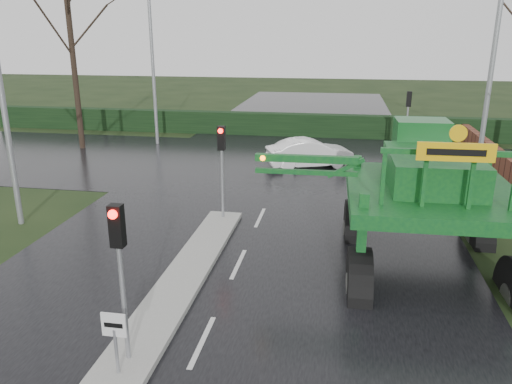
% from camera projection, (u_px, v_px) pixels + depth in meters
% --- Properties ---
extents(ground, '(140.00, 140.00, 0.00)m').
position_uv_depth(ground, '(202.00, 342.00, 11.17)').
color(ground, black).
rests_on(ground, ground).
extents(road_main, '(14.00, 80.00, 0.02)m').
position_uv_depth(road_main, '(268.00, 201.00, 20.56)').
color(road_main, black).
rests_on(road_main, ground).
extents(road_cross, '(80.00, 12.00, 0.02)m').
position_uv_depth(road_cross, '(285.00, 165.00, 26.19)').
color(road_cross, black).
rests_on(road_cross, ground).
extents(median_island, '(1.20, 10.00, 0.16)m').
position_uv_depth(median_island, '(187.00, 274.00, 14.17)').
color(median_island, gray).
rests_on(median_island, ground).
extents(hedge_row, '(44.00, 0.90, 1.50)m').
position_uv_depth(hedge_row, '(299.00, 125.00, 33.48)').
color(hedge_row, black).
rests_on(hedge_row, ground).
extents(brick_wall, '(0.40, 20.00, 1.20)m').
position_uv_depth(brick_wall, '(499.00, 163.00, 24.32)').
color(brick_wall, '#592D1E').
rests_on(brick_wall, ground).
extents(keep_left_sign, '(0.50, 0.07, 1.35)m').
position_uv_depth(keep_left_sign, '(115.00, 334.00, 9.65)').
color(keep_left_sign, gray).
rests_on(keep_left_sign, ground).
extents(traffic_signal_near, '(0.26, 0.33, 3.52)m').
position_uv_depth(traffic_signal_near, '(119.00, 251.00, 9.65)').
color(traffic_signal_near, gray).
rests_on(traffic_signal_near, ground).
extents(traffic_signal_mid, '(0.26, 0.33, 3.52)m').
position_uv_depth(traffic_signal_mid, '(222.00, 152.00, 17.63)').
color(traffic_signal_mid, gray).
rests_on(traffic_signal_mid, ground).
extents(traffic_signal_far, '(0.26, 0.33, 3.52)m').
position_uv_depth(traffic_signal_far, '(408.00, 108.00, 28.12)').
color(traffic_signal_far, gray).
rests_on(traffic_signal_far, ground).
extents(street_light_left_near, '(3.85, 0.30, 10.00)m').
position_uv_depth(street_light_left_near, '(4.00, 53.00, 16.31)').
color(street_light_left_near, gray).
rests_on(street_light_left_near, ground).
extents(street_light_right, '(3.85, 0.30, 10.00)m').
position_uv_depth(street_light_right, '(486.00, 50.00, 19.30)').
color(street_light_right, gray).
rests_on(street_light_right, ground).
extents(street_light_left_far, '(3.85, 0.30, 10.00)m').
position_uv_depth(street_light_left_far, '(156.00, 44.00, 29.46)').
color(street_light_left_far, gray).
rests_on(street_light_left_far, ground).
extents(tree_left_far, '(7.70, 7.70, 13.26)m').
position_uv_depth(tree_left_far, '(69.00, 23.00, 27.93)').
color(tree_left_far, black).
rests_on(tree_left_far, ground).
extents(crop_sprayer, '(10.20, 6.44, 5.70)m').
position_uv_depth(crop_sprayer, '(364.00, 191.00, 12.97)').
color(crop_sprayer, black).
rests_on(crop_sprayer, ground).
extents(white_sedan, '(4.68, 3.06, 1.46)m').
position_uv_depth(white_sedan, '(309.00, 167.00, 25.82)').
color(white_sedan, white).
rests_on(white_sedan, ground).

